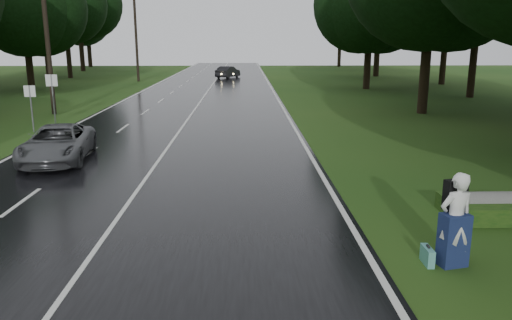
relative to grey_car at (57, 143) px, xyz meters
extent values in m
plane|color=#274715|center=(3.74, -6.95, -0.69)|extent=(160.00, 160.00, 0.00)
cube|color=black|center=(3.74, 13.05, -0.67)|extent=(12.00, 140.00, 0.04)
cube|color=silver|center=(3.74, 13.05, -0.65)|extent=(0.12, 140.00, 0.01)
imported|color=#535558|center=(0.00, 0.00, 0.00)|extent=(2.74, 4.94, 1.31)
imported|color=black|center=(5.05, 42.04, 0.04)|extent=(2.98, 4.44, 1.38)
imported|color=silver|center=(11.13, -9.13, 0.28)|extent=(0.80, 0.62, 1.94)
cube|color=#17244E|center=(11.13, -9.13, -0.15)|extent=(0.61, 0.48, 1.09)
cube|color=black|center=(11.20, -8.85, 0.70)|extent=(0.48, 0.33, 0.62)
cube|color=teal|center=(10.65, -9.06, -0.52)|extent=(0.15, 0.50, 0.35)
cylinder|color=slate|center=(13.24, -6.33, -0.69)|extent=(1.32, 0.66, 0.66)
camera|label=1|loc=(6.96, -18.32, 3.73)|focal=34.95mm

